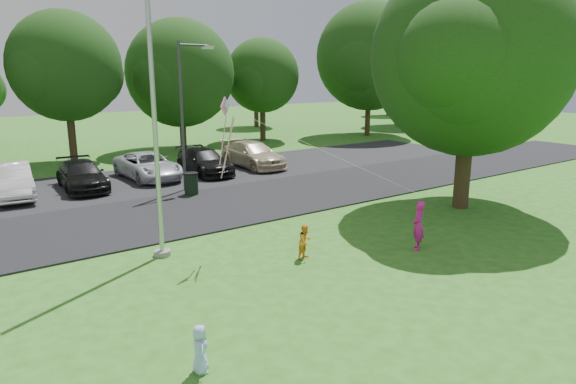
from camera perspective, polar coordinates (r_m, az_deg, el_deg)
ground at (r=13.73m, az=8.57°, el=-9.90°), size 120.00×120.00×0.00m
park_road at (r=20.73m, az=-9.07°, el=-1.79°), size 60.00×6.00×0.06m
parking_strip at (r=26.55m, az=-15.48°, el=1.23°), size 42.00×7.00×0.06m
flagpole at (r=14.99m, az=-14.65°, el=8.26°), size 0.50×0.50×10.00m
street_lamp at (r=23.56m, az=-11.23°, el=9.71°), size 1.86×0.48×6.64m
trash_can at (r=22.93m, az=-10.70°, el=0.87°), size 0.65×0.65×1.02m
big_tree at (r=21.05m, az=19.75°, el=13.64°), size 8.46×7.60×9.73m
tree_row at (r=34.78m, az=-18.82°, el=13.22°), size 64.35×11.94×10.88m
horizon_trees at (r=44.73m, az=-19.41°, el=11.25°), size 77.46×7.20×7.02m
parked_cars at (r=26.52m, az=-14.48°, el=2.84°), size 14.17×5.21×1.45m
woman at (r=16.21m, az=14.26°, el=-3.63°), size 0.66×0.65×1.53m
child_yellow at (r=15.06m, az=1.95°, el=-5.51°), size 0.60×0.52×1.04m
child_blue at (r=9.86m, az=-9.75°, el=-16.83°), size 0.41×0.52×0.93m
kite at (r=14.77m, az=-6.27°, el=7.45°), size 5.14×3.29×2.93m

